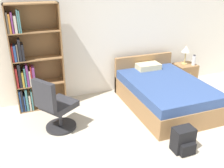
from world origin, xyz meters
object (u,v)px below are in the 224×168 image
bookshelf (30,62)px  water_bottle (194,60)px  office_chair (55,107)px  nightstand (184,75)px  table_lamp (186,50)px  bed (163,92)px  backpack_black (183,140)px

bookshelf → water_bottle: bearing=-2.8°
office_chair → nightstand: (3.15, 0.86, -0.19)m
nightstand → office_chair: bearing=-164.7°
table_lamp → water_bottle: size_ratio=1.77×
office_chair → table_lamp: office_chair is taller
bookshelf → bed: 2.60m
bookshelf → water_bottle: size_ratio=8.14×
backpack_black → bookshelf: bearing=132.0°
bookshelf → nightstand: 3.48m
bookshelf → backpack_black: bookshelf is taller
bed → water_bottle: 1.36m
water_bottle → backpack_black: bearing=-129.3°
table_lamp → water_bottle: (0.15, -0.13, -0.22)m
bed → nightstand: bed is taller
table_lamp → office_chair: bearing=-164.1°
bookshelf → water_bottle: (3.54, -0.17, -0.32)m
office_chair → backpack_black: (1.67, -1.21, -0.26)m
bed → nightstand: (1.02, 0.73, -0.03)m
bed → table_lamp: size_ratio=4.50×
nightstand → backpack_black: (-1.48, -2.07, -0.07)m
water_bottle → backpack_black: (-1.61, -1.97, -0.44)m
nightstand → table_lamp: (-0.02, 0.03, 0.59)m
water_bottle → backpack_black: 2.58m
office_chair → backpack_black: bearing=-35.9°
table_lamp → backpack_black: bearing=-124.9°
office_chair → nightstand: office_chair is taller
office_chair → water_bottle: bearing=13.1°
table_lamp → backpack_black: 2.64m
bookshelf → backpack_black: size_ratio=5.22×
bookshelf → office_chair: (0.26, -0.93, -0.51)m
bed → nightstand: 1.25m
bed → bookshelf: bearing=161.5°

